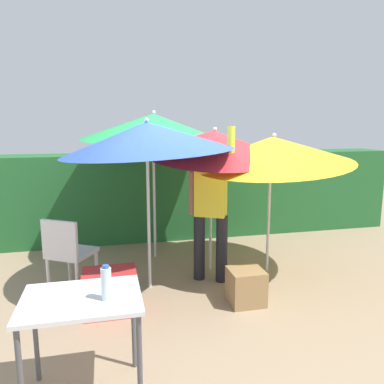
% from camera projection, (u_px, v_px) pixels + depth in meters
% --- Properties ---
extents(ground_plane, '(24.00, 24.00, 0.00)m').
position_uv_depth(ground_plane, '(198.00, 288.00, 4.43)').
color(ground_plane, '#9E8466').
extents(hedge_row, '(8.00, 0.70, 1.42)m').
position_uv_depth(hedge_row, '(167.00, 195.00, 6.40)').
color(hedge_row, '#23602D').
rests_on(hedge_row, ground_plane).
extents(umbrella_rainbow, '(1.93, 1.92, 1.99)m').
position_uv_depth(umbrella_rainbow, '(147.00, 137.00, 4.14)').
color(umbrella_rainbow, silver).
rests_on(umbrella_rainbow, ground_plane).
extents(umbrella_orange, '(2.00, 1.99, 1.89)m').
position_uv_depth(umbrella_orange, '(272.00, 151.00, 4.65)').
color(umbrella_orange, silver).
rests_on(umbrella_orange, ground_plane).
extents(umbrella_yellow, '(1.72, 1.74, 1.96)m').
position_uv_depth(umbrella_yellow, '(213.00, 143.00, 4.71)').
color(umbrella_yellow, silver).
rests_on(umbrella_yellow, ground_plane).
extents(umbrella_navy, '(2.00, 2.01, 2.10)m').
position_uv_depth(umbrella_navy, '(153.00, 127.00, 5.16)').
color(umbrella_navy, silver).
rests_on(umbrella_navy, ground_plane).
extents(person_vendor, '(0.53, 0.36, 1.88)m').
position_uv_depth(person_vendor, '(211.00, 206.00, 4.50)').
color(person_vendor, black).
rests_on(person_vendor, ground_plane).
extents(chair_plastic, '(0.61, 0.61, 0.89)m').
position_uv_depth(chair_plastic, '(68.00, 251.00, 4.19)').
color(chair_plastic, silver).
rests_on(chair_plastic, ground_plane).
extents(cooler_box, '(0.54, 0.37, 0.45)m').
position_uv_depth(cooler_box, '(110.00, 292.00, 3.83)').
color(cooler_box, red).
rests_on(cooler_box, ground_plane).
extents(crate_cardboard, '(0.36, 0.34, 0.38)m').
position_uv_depth(crate_cardboard, '(246.00, 287.00, 4.03)').
color(crate_cardboard, '#9E7A4C').
rests_on(crate_cardboard, ground_plane).
extents(folding_table, '(0.80, 0.60, 0.75)m').
position_uv_depth(folding_table, '(82.00, 310.00, 2.56)').
color(folding_table, '#4C4C51').
rests_on(folding_table, ground_plane).
extents(bottle_water, '(0.07, 0.07, 0.24)m').
position_uv_depth(bottle_water, '(106.00, 283.00, 2.49)').
color(bottle_water, silver).
rests_on(bottle_water, folding_table).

